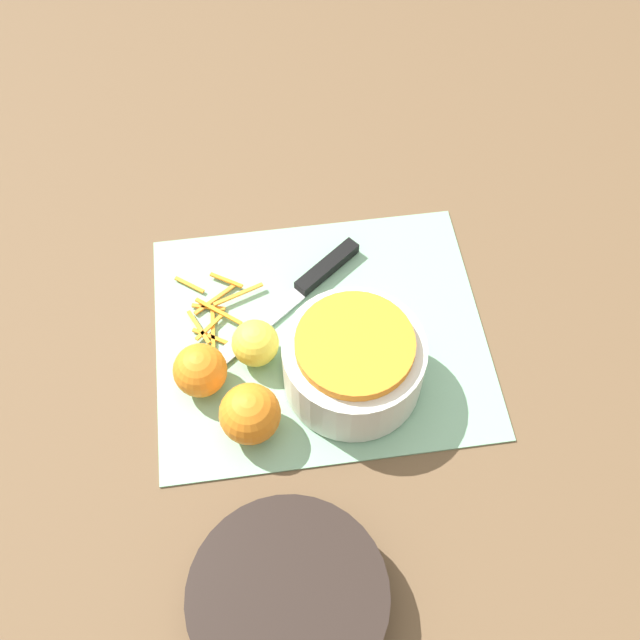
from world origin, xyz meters
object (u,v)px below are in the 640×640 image
object	(u,v)px
bowl_speckled	(354,361)
bowl_dark	(288,600)
knife	(311,281)
orange_right	(200,370)
orange_left	(250,414)
lemon	(255,343)

from	to	relation	value
bowl_speckled	bowl_dark	size ratio (longest dim) A/B	0.82
knife	bowl_speckled	bearing A→B (deg)	63.84
bowl_speckled	orange_right	world-z (taller)	bowl_speckled
bowl_speckled	orange_left	world-z (taller)	bowl_speckled
bowl_speckled	bowl_dark	distance (m)	0.28
bowl_speckled	knife	xyz separation A→B (m)	(0.03, -0.15, -0.04)
orange_right	bowl_dark	bearing A→B (deg)	105.32
bowl_speckled	orange_left	bearing A→B (deg)	20.12
bowl_dark	orange_left	bearing A→B (deg)	-84.34
knife	orange_right	size ratio (longest dim) A/B	3.34
orange_left	orange_right	size ratio (longest dim) A/B	1.10
bowl_dark	orange_right	size ratio (longest dim) A/B	3.16
bowl_speckled	orange_right	xyz separation A→B (m)	(0.18, -0.02, -0.01)
bowl_dark	knife	distance (m)	0.41
lemon	bowl_dark	bearing A→B (deg)	91.12
orange_right	lemon	world-z (taller)	orange_right
knife	orange_left	size ratio (longest dim) A/B	3.03
knife	orange_right	world-z (taller)	orange_right
bowl_dark	orange_left	world-z (taller)	orange_left
bowl_dark	lemon	size ratio (longest dim) A/B	3.51
bowl_dark	knife	bearing A→B (deg)	-100.77
orange_left	knife	bearing A→B (deg)	-116.24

